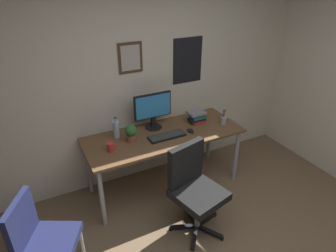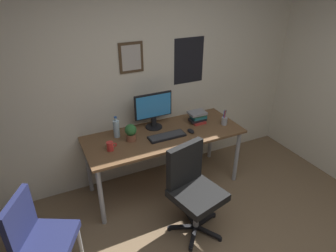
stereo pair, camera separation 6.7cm
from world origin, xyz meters
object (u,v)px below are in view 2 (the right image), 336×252
Objects in this scene: computer_mouse at (191,131)px; coffee_mug_near at (110,146)px; water_bottle at (116,128)px; pen_cup at (224,121)px; keyboard at (167,136)px; side_chair at (39,235)px; monitor at (153,109)px; book_stack_left at (198,117)px; potted_plant at (131,132)px; office_chair at (192,186)px.

coffee_mug_near is at bearing 178.30° from computer_mouse.
water_bottle is 1.31m from pen_cup.
water_bottle reaches higher than keyboard.
monitor is (1.42, 0.90, 0.48)m from side_chair.
book_stack_left is (0.20, 0.19, 0.06)m from computer_mouse.
potted_plant reaches higher than book_stack_left.
potted_plant is (1.07, 0.73, 0.35)m from side_chair.
water_bottle is at bearing 42.47° from side_chair.
side_chair is 7.95× the size of computer_mouse.
potted_plant is at bearing -50.78° from water_bottle.
book_stack_left is (0.53, 0.82, 0.29)m from office_chair.
pen_cup is at bearing -1.40° from coffee_mug_near.
monitor is at bearing 24.03° from coffee_mug_near.
water_bottle is at bearing 153.07° from keyboard.
monitor is 0.51m from computer_mouse.
side_chair is 1.34m from potted_plant.
water_bottle is at bearing 118.03° from office_chair.
pen_cup is (2.23, 0.59, 0.30)m from side_chair.
side_chair is at bearing -161.31° from computer_mouse.
computer_mouse is 0.86m from water_bottle.
office_chair is at bearing -46.18° from coffee_mug_near.
coffee_mug_near is at bearing 179.21° from keyboard.
monitor reaches higher than office_chair.
potted_plant is at bearing 21.21° from coffee_mug_near.
book_stack_left is at bearing 21.81° from side_chair.
water_bottle is at bearing 167.47° from pen_cup.
side_chair is 2.03× the size of keyboard.
keyboard is 0.30m from computer_mouse.
side_chair reaches higher than keyboard.
monitor reaches higher than coffee_mug_near.
pen_cup is (1.27, -0.28, -0.05)m from water_bottle.
monitor reaches higher than water_bottle.
office_chair is 1.03m from monitor.
keyboard is 0.58m from water_bottle.
potted_plant is 0.90m from book_stack_left.
computer_mouse is 0.44× the size of water_bottle.
book_stack_left reaches higher than side_chair.
computer_mouse is 0.47m from pen_cup.
monitor is 1.07× the size of keyboard.
coffee_mug_near is 1.42m from pen_cup.
computer_mouse is 0.71m from potted_plant.
computer_mouse reaches higher than keyboard.
potted_plant is at bearing 163.91° from keyboard.
water_bottle is 1.18× the size of book_stack_left.
water_bottle reaches higher than coffee_mug_near.
monitor is 0.36m from keyboard.
keyboard is at bearing -26.93° from water_bottle.
side_chair is at bearing -157.17° from keyboard.
keyboard is at bearing 22.83° from side_chair.
computer_mouse is 0.56× the size of potted_plant.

